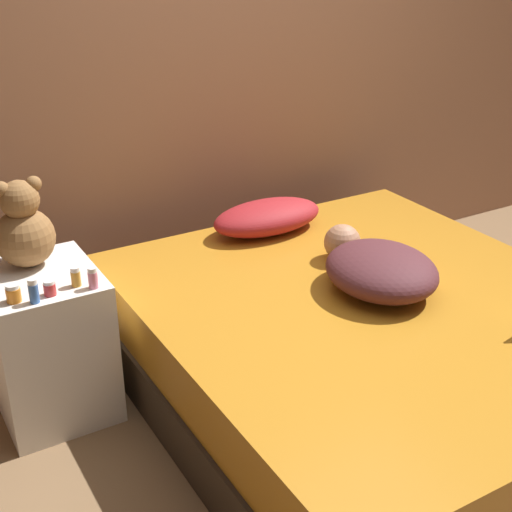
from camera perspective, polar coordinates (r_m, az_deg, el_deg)
The scene contains 12 objects.
ground_plane at distance 3.05m, azimuth 8.95°, elevation -11.01°, with size 12.00×12.00×0.00m, color brown.
wall_back at distance 3.55m, azimuth -2.91°, elevation 17.34°, with size 8.00×0.06×2.60m.
bed at distance 2.92m, azimuth 9.24°, elevation -7.41°, with size 1.72×1.96×0.46m.
nightstand at distance 2.91m, azimuth -16.29°, elevation -6.68°, with size 0.42×0.48×0.59m.
pillow at distance 3.34m, azimuth 0.92°, elevation 3.14°, with size 0.55×0.29×0.15m.
person_lying at distance 2.86m, azimuth 9.73°, elevation -0.90°, with size 0.48×0.65×0.18m.
teddy_bear at distance 2.80m, azimuth -18.09°, elevation 2.11°, with size 0.23×0.23×0.35m.
bottle_orange at distance 2.59m, azimuth -18.85°, elevation -2.84°, with size 0.05×0.05×0.07m.
bottle_red at distance 2.60m, azimuth -16.18°, elevation -2.47°, with size 0.04×0.04×0.06m.
bottle_pink at distance 2.61m, azimuth -12.92°, elevation -1.73°, with size 0.03×0.03×0.08m.
bottle_amber at distance 2.64m, azimuth -14.23°, elevation -1.62°, with size 0.04×0.04×0.07m.
bottle_blue at distance 2.56m, azimuth -17.37°, elevation -2.70°, with size 0.03×0.03×0.09m.
Camera 1 is at (-1.63, -1.86, 1.78)m, focal length 50.00 mm.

